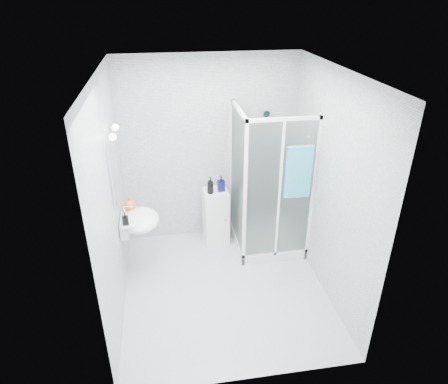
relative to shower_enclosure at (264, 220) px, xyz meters
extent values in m
cube|color=silver|center=(-0.67, -0.77, 0.85)|extent=(2.40, 2.60, 2.60)
cube|color=silver|center=(-0.67, -0.77, -0.44)|extent=(2.40, 2.60, 0.01)
cube|color=white|center=(-0.67, -0.77, 2.15)|extent=(2.40, 2.60, 0.01)
cube|color=white|center=(0.08, 0.08, -0.39)|extent=(0.90, 0.90, 0.12)
cube|color=white|center=(-0.35, 0.08, 1.53)|extent=(0.04, 0.90, 0.04)
cube|color=white|center=(0.08, -0.35, 1.53)|extent=(0.90, 0.04, 0.04)
cube|color=white|center=(-0.35, -0.35, 0.55)|extent=(0.04, 0.04, 2.00)
cube|color=white|center=(-0.36, 0.08, 0.59)|extent=(0.02, 0.82, 1.84)
cube|color=white|center=(0.08, -0.36, 0.59)|extent=(0.82, 0.02, 1.84)
cube|color=white|center=(0.08, -0.35, 0.59)|extent=(0.03, 0.04, 1.84)
cylinder|color=silver|center=(0.08, 0.47, 0.90)|extent=(0.02, 0.02, 1.00)
cylinder|color=silver|center=(0.08, 0.44, 1.37)|extent=(0.09, 0.05, 0.09)
cylinder|color=silver|center=(0.13, 0.50, 0.60)|extent=(0.12, 0.04, 0.12)
cylinder|color=silver|center=(0.36, -0.39, 1.33)|extent=(0.03, 0.05, 0.03)
cube|color=white|center=(-1.81, -0.32, 0.30)|extent=(0.10, 0.40, 0.18)
ellipsoid|color=white|center=(-1.63, -0.32, 0.35)|extent=(0.46, 0.56, 0.20)
cube|color=white|center=(-1.75, -0.32, 0.40)|extent=(0.16, 0.50, 0.02)
cylinder|color=silver|center=(-1.81, -0.32, 0.48)|extent=(0.04, 0.04, 0.16)
cylinder|color=silver|center=(-1.76, -0.32, 0.55)|extent=(0.12, 0.02, 0.02)
cube|color=white|center=(-1.85, -0.32, 1.05)|extent=(0.02, 0.60, 0.70)
cylinder|color=silver|center=(-1.84, -0.48, 1.47)|extent=(0.05, 0.04, 0.04)
sphere|color=white|center=(-1.80, -0.48, 1.47)|extent=(0.08, 0.08, 0.08)
cylinder|color=silver|center=(-1.84, -0.16, 1.47)|extent=(0.05, 0.04, 0.04)
sphere|color=white|center=(-1.80, -0.16, 1.47)|extent=(0.08, 0.08, 0.08)
cylinder|color=silver|center=(-1.02, 0.50, 1.17)|extent=(0.02, 0.04, 0.02)
sphere|color=silver|center=(-1.02, 0.48, 1.17)|extent=(0.03, 0.03, 0.03)
cylinder|color=silver|center=(-0.82, 0.50, 1.17)|extent=(0.02, 0.04, 0.02)
sphere|color=silver|center=(-0.82, 0.48, 1.17)|extent=(0.03, 0.03, 0.03)
cube|color=white|center=(-0.63, 0.28, -0.04)|extent=(0.35, 0.35, 0.81)
cube|color=white|center=(-0.63, 0.11, -0.04)|extent=(0.30, 0.03, 0.69)
sphere|color=#B07C18|center=(-0.52, 0.10, 0.00)|extent=(0.03, 0.03, 0.03)
cube|color=teal|center=(0.29, -0.40, 0.88)|extent=(0.31, 0.04, 0.65)
cylinder|color=teal|center=(0.29, -0.40, 1.20)|extent=(0.31, 0.05, 0.05)
imported|color=black|center=(-0.70, 0.22, 0.48)|extent=(0.11, 0.11, 0.24)
imported|color=#0B0B42|center=(-0.55, 0.28, 0.47)|extent=(0.10, 0.10, 0.22)
imported|color=orange|center=(-1.74, -0.14, 0.50)|extent=(0.16, 0.16, 0.18)
imported|color=black|center=(-1.78, -0.49, 0.49)|extent=(0.07, 0.07, 0.15)
camera|label=1|loc=(-1.28, -4.54, 2.86)|focal=32.00mm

